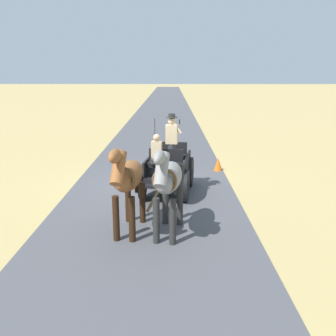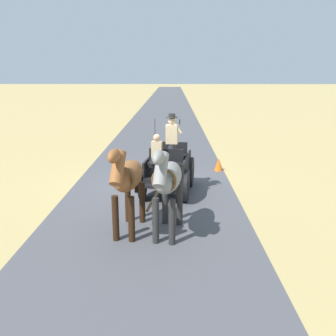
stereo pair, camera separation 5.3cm
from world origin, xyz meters
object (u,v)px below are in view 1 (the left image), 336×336
Objects in this scene: horse_off_side at (128,179)px; traffic_cone at (218,164)px; horse_near_side at (168,181)px; horse_drawn_carriage at (168,168)px.

horse_off_side is 6.36m from traffic_cone.
horse_drawn_carriage is at bearing -89.61° from horse_near_side.
horse_drawn_carriage is at bearing -106.91° from horse_off_side.
traffic_cone is at bearing -116.44° from horse_off_side.
horse_near_side is 1.00× the size of horse_off_side.
horse_off_side is at bearing 73.09° from horse_drawn_carriage.
traffic_cone is at bearing -108.12° from horse_near_side.
horse_drawn_carriage is 3.33m from traffic_cone.
horse_near_side is 6.14m from traffic_cone.
horse_near_side is (-0.02, 3.06, 0.51)m from horse_drawn_carriage.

